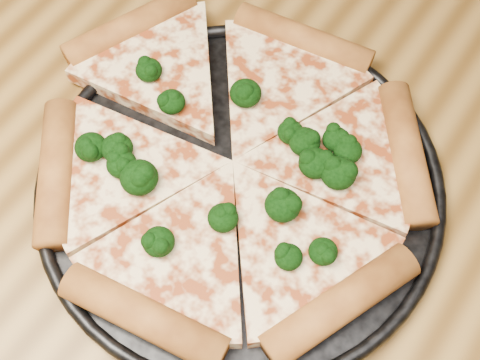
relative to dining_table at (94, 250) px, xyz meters
The scene contains 4 objects.
dining_table is the anchor object (origin of this frame).
pizza_pan 0.17m from the dining_table, 41.50° to the left, with size 0.33×0.33×0.02m.
pizza 0.17m from the dining_table, 50.00° to the left, with size 0.36×0.33×0.03m.
broccoli_florets 0.18m from the dining_table, 45.79° to the left, with size 0.23×0.18×0.02m.
Camera 1 is at (0.24, -0.11, 1.23)m, focal length 48.81 mm.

